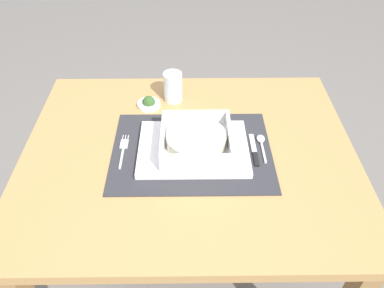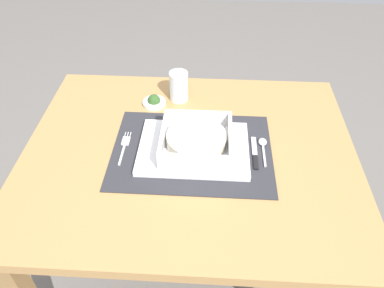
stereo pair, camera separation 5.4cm
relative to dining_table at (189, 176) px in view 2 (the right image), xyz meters
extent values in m
plane|color=slate|center=(0.00, 0.00, -0.62)|extent=(6.00, 6.00, 0.00)
cube|color=#B2844C|center=(0.00, 0.00, 0.09)|extent=(0.94, 0.76, 0.03)
cube|color=olive|center=(-0.42, 0.33, -0.27)|extent=(0.05, 0.05, 0.70)
cube|color=olive|center=(0.42, 0.33, -0.27)|extent=(0.05, 0.05, 0.70)
cube|color=#2D2D33|center=(0.01, 0.00, 0.11)|extent=(0.45, 0.33, 0.00)
cube|color=white|center=(0.01, 0.00, 0.12)|extent=(0.31, 0.22, 0.02)
cube|color=white|center=(0.02, -0.01, 0.13)|extent=(0.19, 0.19, 0.01)
cube|color=white|center=(-0.07, -0.01, 0.16)|extent=(0.01, 0.19, 0.05)
cube|color=white|center=(0.11, -0.01, 0.16)|extent=(0.01, 0.19, 0.05)
cube|color=white|center=(0.02, -0.10, 0.16)|extent=(0.17, 0.01, 0.05)
cube|color=white|center=(0.02, 0.09, 0.16)|extent=(0.17, 0.01, 0.05)
cylinder|color=beige|center=(0.02, -0.01, 0.15)|extent=(0.16, 0.16, 0.04)
cube|color=silver|center=(-0.19, -0.03, 0.11)|extent=(0.01, 0.08, 0.00)
cube|color=silver|center=(-0.19, 0.03, 0.11)|extent=(0.02, 0.04, 0.00)
cylinder|color=silver|center=(-0.19, 0.05, 0.11)|extent=(0.00, 0.02, 0.00)
cylinder|color=silver|center=(-0.19, 0.05, 0.11)|extent=(0.00, 0.02, 0.00)
cylinder|color=silver|center=(-0.18, 0.05, 0.11)|extent=(0.00, 0.02, 0.00)
cube|color=silver|center=(0.21, -0.02, 0.11)|extent=(0.01, 0.08, 0.00)
ellipsoid|color=silver|center=(0.21, 0.04, 0.11)|extent=(0.02, 0.03, 0.01)
cube|color=black|center=(0.18, -0.04, 0.11)|extent=(0.01, 0.05, 0.01)
cube|color=silver|center=(0.18, 0.02, 0.11)|extent=(0.01, 0.08, 0.00)
cube|color=#59331E|center=(0.16, -0.03, 0.11)|extent=(0.01, 0.06, 0.01)
cube|color=silver|center=(0.16, 0.04, 0.11)|extent=(0.01, 0.08, 0.00)
cylinder|color=white|center=(-0.05, 0.25, 0.15)|extent=(0.06, 0.06, 0.10)
cylinder|color=gold|center=(-0.05, 0.25, 0.14)|extent=(0.05, 0.05, 0.07)
cylinder|color=white|center=(-0.13, 0.22, 0.11)|extent=(0.07, 0.07, 0.01)
sphere|color=#335926|center=(-0.13, 0.22, 0.12)|extent=(0.04, 0.04, 0.04)
camera|label=1|loc=(0.00, -0.78, 0.83)|focal=35.22mm
camera|label=2|loc=(0.05, -0.77, 0.83)|focal=35.22mm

